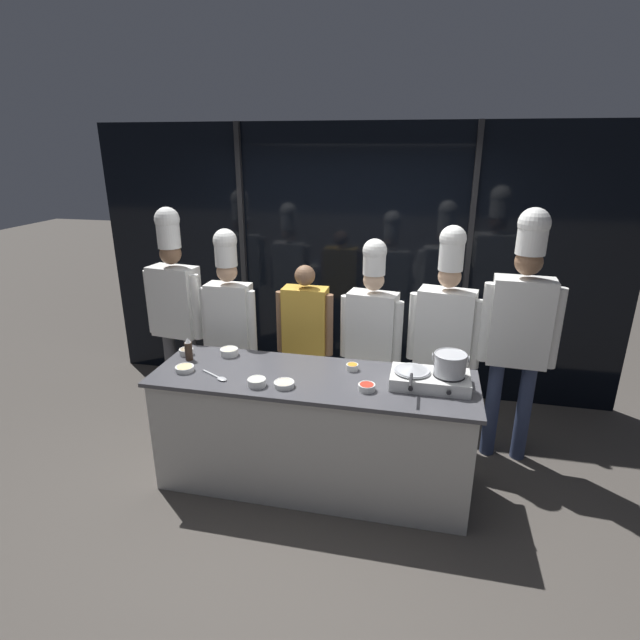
{
  "coord_description": "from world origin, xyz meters",
  "views": [
    {
      "loc": [
        0.75,
        -3.18,
        2.51
      ],
      "look_at": [
        0.0,
        0.25,
        1.25
      ],
      "focal_mm": 28.0,
      "sensor_mm": 36.0,
      "label": 1
    }
  ],
  "objects_px": {
    "prep_bowl_chicken": "(284,384)",
    "prep_bowl_chili_flakes": "(367,387)",
    "chef_sous": "(230,315)",
    "person_guest": "(305,332)",
    "chef_head": "(175,300)",
    "portable_stove": "(430,379)",
    "chef_apprentice": "(520,320)",
    "stock_pot": "(450,364)",
    "squeeze_bottle_soy": "(189,349)",
    "frying_pan": "(412,369)",
    "prep_bowl_bean_sprouts": "(257,382)",
    "prep_bowl_noodles": "(229,351)",
    "prep_bowl_ginger": "(185,368)",
    "serving_spoon_slotted": "(219,378)",
    "prep_bowl_carrots": "(352,367)",
    "chef_line": "(372,327)",
    "chef_pastry": "(445,327)",
    "prep_bowl_mushrooms": "(186,351)"
  },
  "relations": [
    {
      "from": "prep_bowl_chicken",
      "to": "prep_bowl_chili_flakes",
      "type": "relative_size",
      "value": 1.21
    },
    {
      "from": "chef_sous",
      "to": "person_guest",
      "type": "height_order",
      "value": "chef_sous"
    },
    {
      "from": "prep_bowl_chili_flakes",
      "to": "chef_head",
      "type": "height_order",
      "value": "chef_head"
    },
    {
      "from": "portable_stove",
      "to": "chef_apprentice",
      "type": "distance_m",
      "value": 0.96
    },
    {
      "from": "stock_pot",
      "to": "squeeze_bottle_soy",
      "type": "height_order",
      "value": "stock_pot"
    },
    {
      "from": "frying_pan",
      "to": "person_guest",
      "type": "distance_m",
      "value": 1.23
    },
    {
      "from": "chef_apprentice",
      "to": "prep_bowl_bean_sprouts",
      "type": "bearing_deg",
      "value": 29.81
    },
    {
      "from": "prep_bowl_noodles",
      "to": "frying_pan",
      "type": "bearing_deg",
      "value": -7.93
    },
    {
      "from": "frying_pan",
      "to": "prep_bowl_chicken",
      "type": "height_order",
      "value": "frying_pan"
    },
    {
      "from": "stock_pot",
      "to": "prep_bowl_ginger",
      "type": "distance_m",
      "value": 1.92
    },
    {
      "from": "prep_bowl_noodles",
      "to": "serving_spoon_slotted",
      "type": "bearing_deg",
      "value": -78.1
    },
    {
      "from": "prep_bowl_ginger",
      "to": "chef_head",
      "type": "relative_size",
      "value": 0.07
    },
    {
      "from": "stock_pot",
      "to": "prep_bowl_carrots",
      "type": "xyz_separation_m",
      "value": [
        -0.69,
        0.14,
        -0.15
      ]
    },
    {
      "from": "prep_bowl_bean_sprouts",
      "to": "serving_spoon_slotted",
      "type": "relative_size",
      "value": 0.52
    },
    {
      "from": "portable_stove",
      "to": "squeeze_bottle_soy",
      "type": "height_order",
      "value": "squeeze_bottle_soy"
    },
    {
      "from": "portable_stove",
      "to": "prep_bowl_chicken",
      "type": "xyz_separation_m",
      "value": [
        -0.99,
        -0.23,
        -0.03
      ]
    },
    {
      "from": "serving_spoon_slotted",
      "to": "chef_line",
      "type": "bearing_deg",
      "value": 44.34
    },
    {
      "from": "prep_bowl_noodles",
      "to": "chef_head",
      "type": "bearing_deg",
      "value": 142.75
    },
    {
      "from": "prep_bowl_chicken",
      "to": "serving_spoon_slotted",
      "type": "height_order",
      "value": "prep_bowl_chicken"
    },
    {
      "from": "frying_pan",
      "to": "chef_pastry",
      "type": "relative_size",
      "value": 0.23
    },
    {
      "from": "prep_bowl_chili_flakes",
      "to": "chef_pastry",
      "type": "relative_size",
      "value": 0.06
    },
    {
      "from": "portable_stove",
      "to": "chef_sous",
      "type": "xyz_separation_m",
      "value": [
        -1.75,
        0.67,
        0.12
      ]
    },
    {
      "from": "prep_bowl_ginger",
      "to": "chef_pastry",
      "type": "bearing_deg",
      "value": 25.46
    },
    {
      "from": "serving_spoon_slotted",
      "to": "chef_line",
      "type": "height_order",
      "value": "chef_line"
    },
    {
      "from": "portable_stove",
      "to": "chef_pastry",
      "type": "relative_size",
      "value": 0.28
    },
    {
      "from": "prep_bowl_bean_sprouts",
      "to": "chef_apprentice",
      "type": "relative_size",
      "value": 0.06
    },
    {
      "from": "serving_spoon_slotted",
      "to": "chef_line",
      "type": "xyz_separation_m",
      "value": [
        0.99,
        0.96,
        0.12
      ]
    },
    {
      "from": "frying_pan",
      "to": "squeeze_bottle_soy",
      "type": "xyz_separation_m",
      "value": [
        -1.72,
        0.05,
        -0.03
      ]
    },
    {
      "from": "prep_bowl_ginger",
      "to": "squeeze_bottle_soy",
      "type": "bearing_deg",
      "value": 107.32
    },
    {
      "from": "prep_bowl_chili_flakes",
      "to": "portable_stove",
      "type": "bearing_deg",
      "value": 21.33
    },
    {
      "from": "squeeze_bottle_soy",
      "to": "prep_bowl_bean_sprouts",
      "type": "bearing_deg",
      "value": -25.1
    },
    {
      "from": "frying_pan",
      "to": "chef_apprentice",
      "type": "distance_m",
      "value": 1.04
    },
    {
      "from": "frying_pan",
      "to": "chef_sous",
      "type": "relative_size",
      "value": 0.24
    },
    {
      "from": "chef_pastry",
      "to": "prep_bowl_carrots",
      "type": "bearing_deg",
      "value": 52.65
    },
    {
      "from": "chef_apprentice",
      "to": "prep_bowl_noodles",
      "type": "bearing_deg",
      "value": 14.94
    },
    {
      "from": "chef_head",
      "to": "chef_line",
      "type": "distance_m",
      "value": 1.82
    },
    {
      "from": "prep_bowl_carrots",
      "to": "chef_sous",
      "type": "relative_size",
      "value": 0.05
    },
    {
      "from": "stock_pot",
      "to": "chef_pastry",
      "type": "xyz_separation_m",
      "value": [
        -0.02,
        0.75,
        -0.01
      ]
    },
    {
      "from": "prep_bowl_mushrooms",
      "to": "prep_bowl_bean_sprouts",
      "type": "bearing_deg",
      "value": -28.55
    },
    {
      "from": "prep_bowl_carrots",
      "to": "prep_bowl_chicken",
      "type": "bearing_deg",
      "value": -138.78
    },
    {
      "from": "portable_stove",
      "to": "prep_bowl_mushrooms",
      "type": "distance_m",
      "value": 1.92
    },
    {
      "from": "chef_head",
      "to": "prep_bowl_noodles",
      "type": "bearing_deg",
      "value": 150.68
    },
    {
      "from": "prep_bowl_mushrooms",
      "to": "prep_bowl_ginger",
      "type": "height_order",
      "value": "prep_bowl_mushrooms"
    },
    {
      "from": "frying_pan",
      "to": "chef_line",
      "type": "xyz_separation_m",
      "value": [
        -0.37,
        0.76,
        0.0
      ]
    },
    {
      "from": "prep_bowl_chicken",
      "to": "prep_bowl_bean_sprouts",
      "type": "relative_size",
      "value": 1.11
    },
    {
      "from": "prep_bowl_chili_flakes",
      "to": "prep_bowl_ginger",
      "type": "bearing_deg",
      "value": 179.35
    },
    {
      "from": "squeeze_bottle_soy",
      "to": "person_guest",
      "type": "relative_size",
      "value": 0.12
    },
    {
      "from": "squeeze_bottle_soy",
      "to": "prep_bowl_noodles",
      "type": "relative_size",
      "value": 1.28
    },
    {
      "from": "prep_bowl_noodles",
      "to": "prep_bowl_ginger",
      "type": "xyz_separation_m",
      "value": [
        -0.21,
        -0.35,
        -0.01
      ]
    },
    {
      "from": "stock_pot",
      "to": "prep_bowl_chicken",
      "type": "xyz_separation_m",
      "value": [
        -1.11,
        -0.23,
        -0.16
      ]
    }
  ]
}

